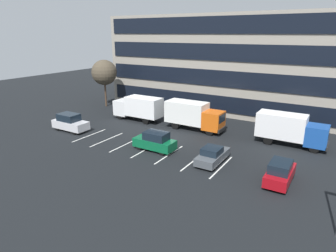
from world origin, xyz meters
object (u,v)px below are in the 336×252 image
(suv_silver, at_px, (70,123))
(suv_forest, at_px, (155,141))
(box_truck_white, at_px, (138,107))
(bare_tree, at_px, (104,73))
(suv_maroon, at_px, (280,172))
(box_truck_blue, at_px, (290,128))
(sedan_charcoal, at_px, (212,155))
(box_truck_orange, at_px, (193,114))

(suv_silver, relative_size, suv_forest, 1.07)
(suv_forest, bearing_deg, box_truck_white, 135.46)
(box_truck_white, height_order, bare_tree, bare_tree)
(suv_forest, xyz_separation_m, suv_maroon, (12.66, -0.61, -0.04))
(box_truck_white, relative_size, bare_tree, 0.95)
(box_truck_white, xyz_separation_m, bare_tree, (-9.74, 3.91, 3.69))
(box_truck_blue, distance_m, sedan_charcoal, 10.19)
(suv_forest, distance_m, sedan_charcoal, 6.40)
(suv_forest, height_order, suv_maroon, suv_forest)
(suv_silver, relative_size, bare_tree, 0.62)
(suv_silver, height_order, suv_forest, suv_silver)
(suv_maroon, xyz_separation_m, bare_tree, (-30.54, 12.53, 4.66))
(box_truck_white, relative_size, suv_forest, 1.64)
(suv_forest, height_order, bare_tree, bare_tree)
(suv_silver, bearing_deg, sedan_charcoal, 0.95)
(box_truck_blue, distance_m, suv_maroon, 9.57)
(suv_silver, xyz_separation_m, bare_tree, (-5.16, 12.05, 4.55))
(suv_forest, bearing_deg, suv_maroon, -2.78)
(suv_silver, bearing_deg, suv_maroon, -1.09)
(bare_tree, bearing_deg, box_truck_orange, -11.34)
(suv_silver, bearing_deg, box_truck_white, 60.68)
(sedan_charcoal, bearing_deg, box_truck_blue, 58.87)
(box_truck_orange, height_order, suv_maroon, box_truck_orange)
(suv_silver, bearing_deg, bare_tree, 113.20)
(box_truck_white, bearing_deg, suv_forest, -44.54)
(box_truck_orange, xyz_separation_m, box_truck_white, (-8.38, -0.27, -0.08))
(suv_forest, distance_m, bare_tree, 21.98)
(box_truck_blue, bearing_deg, box_truck_white, -177.56)
(box_truck_orange, relative_size, box_truck_blue, 1.03)
(box_truck_orange, distance_m, box_truck_white, 8.39)
(box_truck_white, relative_size, suv_silver, 1.53)
(suv_silver, distance_m, suv_maroon, 25.38)
(sedan_charcoal, relative_size, bare_tree, 0.58)
(box_truck_orange, height_order, sedan_charcoal, box_truck_orange)
(suv_maroon, distance_m, bare_tree, 33.34)
(suv_maroon, bearing_deg, box_truck_blue, 96.22)
(suv_silver, height_order, sedan_charcoal, suv_silver)
(box_truck_white, xyz_separation_m, sedan_charcoal, (14.53, -7.83, -1.15))
(box_truck_white, xyz_separation_m, suv_maroon, (20.80, -8.62, -0.97))
(box_truck_white, height_order, suv_maroon, box_truck_white)
(box_truck_blue, bearing_deg, sedan_charcoal, -121.13)
(box_truck_blue, bearing_deg, bare_tree, 174.07)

